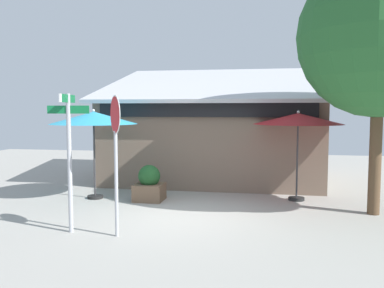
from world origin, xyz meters
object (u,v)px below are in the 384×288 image
at_px(street_sign_post, 69,148).
at_px(patio_umbrella_crimson_center, 298,120).
at_px(stop_sign, 116,139).
at_px(sidewalk_planter, 149,185).
at_px(patio_umbrella_teal_left, 94,119).

relative_size(street_sign_post, patio_umbrella_crimson_center, 1.14).
bearing_deg(stop_sign, sidewalk_planter, 94.61).
bearing_deg(patio_umbrella_crimson_center, stop_sign, -133.63).
xyz_separation_m(stop_sign, patio_umbrella_crimson_center, (3.75, 3.93, 0.30)).
xyz_separation_m(stop_sign, patio_umbrella_teal_left, (-1.84, 3.17, 0.32)).
relative_size(street_sign_post, sidewalk_planter, 2.87).
relative_size(stop_sign, patio_umbrella_teal_left, 1.11).
bearing_deg(sidewalk_planter, stop_sign, -85.39).
bearing_deg(patio_umbrella_crimson_center, street_sign_post, -141.13).
height_order(patio_umbrella_crimson_center, sidewalk_planter, patio_umbrella_crimson_center).
bearing_deg(street_sign_post, stop_sign, -4.86).
height_order(stop_sign, sidewalk_planter, stop_sign).
relative_size(street_sign_post, stop_sign, 1.01).
height_order(patio_umbrella_teal_left, sidewalk_planter, patio_umbrella_teal_left).
relative_size(patio_umbrella_crimson_center, sidewalk_planter, 2.51).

